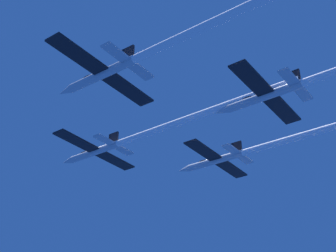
% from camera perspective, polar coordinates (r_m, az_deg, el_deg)
% --- Properties ---
extents(jet_lead, '(17.23, 43.66, 2.85)m').
position_cam_1_polar(jet_lead, '(72.75, -2.93, -1.01)').
color(jet_lead, '#B2BAC6').
extents(jet_left_wing, '(17.23, 43.33, 2.85)m').
position_cam_1_polar(jet_left_wing, '(53.70, 0.22, 10.14)').
color(jet_left_wing, '#B2BAC6').
extents(jet_right_wing, '(17.23, 43.63, 2.85)m').
position_cam_1_polar(jet_right_wing, '(75.82, 12.70, -2.15)').
color(jet_right_wing, '#B2BAC6').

